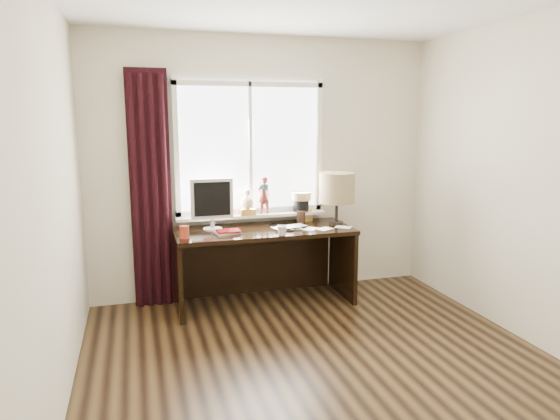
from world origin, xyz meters
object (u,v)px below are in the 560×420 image
object	(u,v)px
laptop	(290,228)
table_lamp	(337,188)
red_cup	(184,232)
desk	(262,251)
mug	(282,230)
monitor	(212,201)

from	to	relation	value
laptop	table_lamp	bearing A→B (deg)	-8.35
laptop	table_lamp	xyz separation A→B (m)	(0.51, 0.07, 0.35)
laptop	red_cup	world-z (taller)	red_cup
red_cup	desk	size ratio (longest dim) A/B	0.07
mug	red_cup	xyz separation A→B (m)	(-0.86, 0.14, 0.01)
laptop	desk	distance (m)	0.39
monitor	table_lamp	world-z (taller)	table_lamp
red_cup	table_lamp	size ratio (longest dim) A/B	0.21
laptop	monitor	bearing A→B (deg)	149.93
mug	monitor	bearing A→B (deg)	144.55
desk	monitor	xyz separation A→B (m)	(-0.48, 0.01, 0.52)
mug	red_cup	distance (m)	0.87
table_lamp	laptop	bearing A→B (deg)	-172.03
red_cup	table_lamp	bearing A→B (deg)	6.27
table_lamp	monitor	bearing A→B (deg)	175.21
laptop	monitor	xyz separation A→B (m)	(-0.72, 0.17, 0.26)
desk	table_lamp	bearing A→B (deg)	-7.15
laptop	mug	world-z (taller)	mug
red_cup	desk	xyz separation A→B (m)	(0.77, 0.26, -0.30)
desk	laptop	bearing A→B (deg)	-34.98
laptop	red_cup	size ratio (longest dim) A/B	3.10
mug	table_lamp	size ratio (longest dim) A/B	0.18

